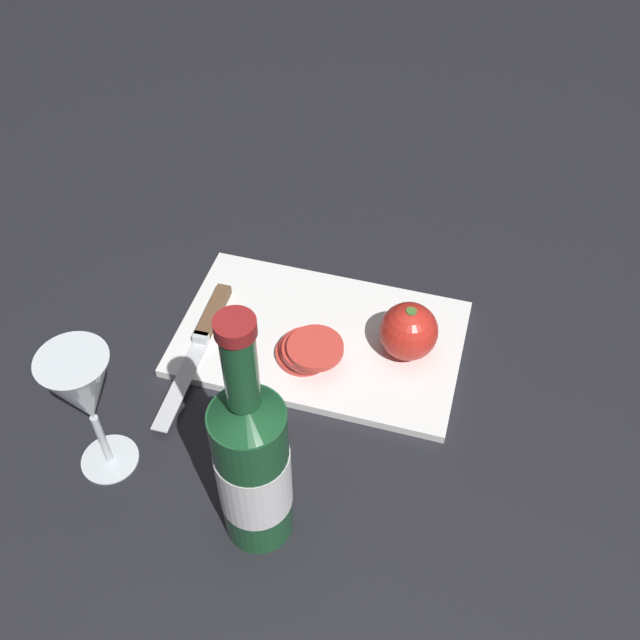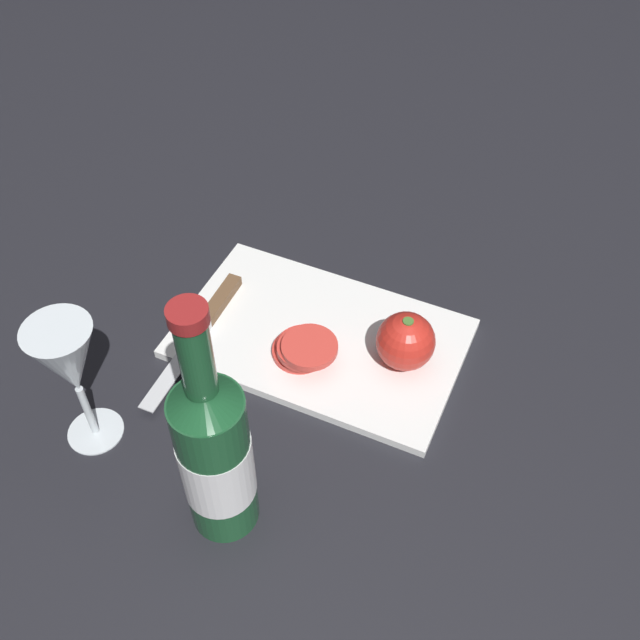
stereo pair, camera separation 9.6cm
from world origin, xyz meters
TOP-DOWN VIEW (x-y plane):
  - ground_plane at (0.00, 0.00)m, footprint 3.00×3.00m
  - cutting_board at (0.01, -0.04)m, footprint 0.37×0.23m
  - wine_bottle at (-0.00, 0.23)m, footprint 0.07×0.07m
  - wine_glass at (0.19, 0.20)m, footprint 0.08×0.08m
  - whole_tomato at (-0.11, -0.04)m, footprint 0.07×0.07m
  - knife at (0.15, -0.01)m, footprint 0.03×0.24m
  - tomato_slice_stack_near at (0.01, 0.01)m, footprint 0.09×0.08m

SIDE VIEW (x-z plane):
  - ground_plane at x=0.00m, z-range 0.00..0.00m
  - cutting_board at x=0.01m, z-range 0.00..0.01m
  - knife at x=0.15m, z-range 0.01..0.03m
  - tomato_slice_stack_near at x=0.01m, z-range 0.01..0.05m
  - whole_tomato at x=-0.11m, z-range 0.01..0.09m
  - wine_bottle at x=0.00m, z-range -0.05..0.28m
  - wine_glass at x=0.19m, z-range 0.04..0.22m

